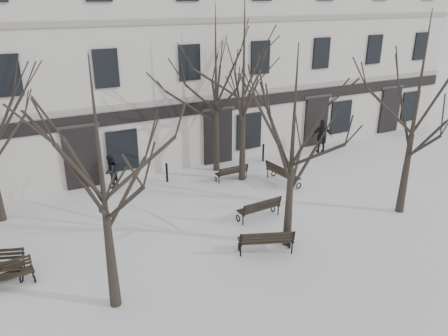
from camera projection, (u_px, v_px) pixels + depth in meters
ground at (230, 249)px, 15.51m from camera, size 100.00×100.00×0.00m
building at (121, 51)px, 24.18m from camera, size 40.40×10.20×11.40m
tree_1 at (100, 161)px, 11.09m from camera, size 4.99×4.99×7.14m
tree_2 at (294, 126)px, 14.21m from camera, size 4.96×4.96×7.08m
tree_3 at (419, 93)px, 16.40m from camera, size 5.59×5.59×7.98m
tree_5 at (216, 71)px, 20.69m from camera, size 5.67×5.67×8.10m
tree_6 at (244, 66)px, 19.40m from camera, size 6.14×6.14×8.77m
bench_0 at (6, 275)px, 13.34m from camera, size 1.63×0.72×0.80m
bench_1 at (266, 240)px, 15.07m from camera, size 1.99×1.33×0.96m
bench_2 at (260, 208)px, 17.42m from camera, size 1.85×0.76×0.91m
bench_4 at (232, 172)px, 21.12m from camera, size 1.62×0.61×0.81m
bench_5 at (282, 173)px, 20.74m from camera, size 0.90×1.97×0.96m
bollard_a at (167, 172)px, 20.94m from camera, size 0.12×0.12×0.96m
bollard_b at (263, 152)px, 23.54m from camera, size 0.13×0.13×0.99m
pedestrian_b at (112, 187)px, 20.53m from camera, size 0.96×0.96×1.57m
pedestrian_c at (321, 153)px, 25.04m from camera, size 1.22×0.96×1.93m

